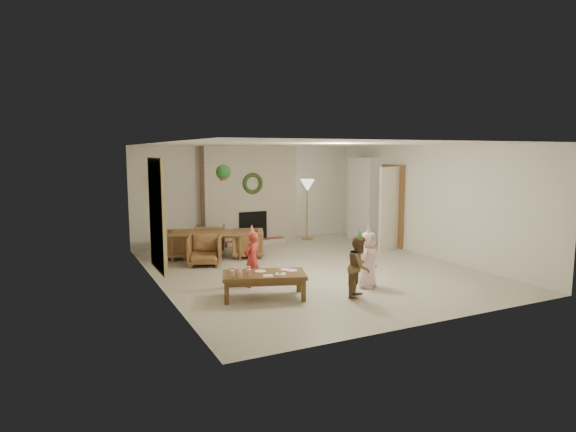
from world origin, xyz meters
TOP-DOWN VIEW (x-y plane):
  - floor at (0.00, 0.00)m, footprint 7.00×7.00m
  - ceiling at (0.00, 0.00)m, footprint 7.00×7.00m
  - wall_back at (0.00, 3.50)m, footprint 7.00×0.00m
  - wall_front at (0.00, -3.50)m, footprint 7.00×0.00m
  - wall_left at (-3.00, 0.00)m, footprint 0.00×7.00m
  - wall_right at (3.00, 0.00)m, footprint 0.00×7.00m
  - fireplace_mass at (0.00, 3.30)m, footprint 2.50×0.40m
  - fireplace_hearth at (0.00, 2.95)m, footprint 1.60×0.30m
  - fireplace_firebox at (0.00, 3.12)m, footprint 0.75×0.12m
  - fireplace_wreath at (0.00, 3.07)m, footprint 0.54×0.10m
  - floor_lamp_base at (1.54, 3.00)m, footprint 0.30×0.30m
  - floor_lamp_post at (1.54, 3.00)m, footprint 0.03×0.03m
  - floor_lamp_shade at (1.54, 3.00)m, footprint 0.39×0.39m
  - bookshelf_carcass at (2.84, 2.30)m, footprint 0.30×1.00m
  - bookshelf_shelf_a at (2.82, 2.30)m, footprint 0.30×0.92m
  - bookshelf_shelf_b at (2.82, 2.30)m, footprint 0.30×0.92m
  - bookshelf_shelf_c at (2.82, 2.30)m, footprint 0.30×0.92m
  - bookshelf_shelf_d at (2.82, 2.30)m, footprint 0.30×0.92m
  - books_row_lower at (2.80, 2.15)m, footprint 0.20×0.40m
  - books_row_mid at (2.80, 2.35)m, footprint 0.20×0.44m
  - books_row_upper at (2.80, 2.20)m, footprint 0.20×0.36m
  - door_frame at (2.96, 1.20)m, footprint 0.05×0.86m
  - door_leaf at (2.58, 0.82)m, footprint 0.77×0.32m
  - curtain_panel at (-2.96, 0.20)m, footprint 0.06×1.20m
  - dining_table at (-1.55, 1.93)m, footprint 1.84×1.43m
  - dining_chair_near at (-1.81, 1.27)m, footprint 0.88×0.89m
  - dining_chair_far at (-1.29, 2.59)m, footprint 0.88×0.89m
  - dining_chair_left at (-2.22, 2.19)m, footprint 0.89×0.88m
  - dining_chair_right at (-0.72, 1.61)m, footprint 0.89×0.88m
  - hanging_plant_cord at (-1.30, 1.50)m, footprint 0.01×0.01m
  - hanging_plant_pot at (-1.30, 1.50)m, footprint 0.16×0.16m
  - hanging_plant_foliage at (-1.30, 1.50)m, footprint 0.32×0.32m
  - coffee_table_top at (-1.60, -1.39)m, footprint 1.47×1.06m
  - coffee_table_apron at (-1.60, -1.39)m, footprint 1.34×0.93m
  - coffee_leg_fl at (-2.26, -1.45)m, footprint 0.09×0.09m
  - coffee_leg_fr at (-1.12, -1.85)m, footprint 0.09×0.09m
  - coffee_leg_bl at (-2.08, -0.94)m, footprint 0.09×0.09m
  - coffee_leg_br at (-0.94, -1.33)m, footprint 0.09×0.09m
  - cup_a at (-2.13, -1.37)m, footprint 0.09×0.09m
  - cup_b at (-2.07, -1.18)m, footprint 0.09×0.09m
  - cup_c at (-2.03, -1.46)m, footprint 0.09×0.09m
  - cup_d at (-1.97, -1.27)m, footprint 0.09×0.09m
  - cup_e at (-1.87, -1.43)m, footprint 0.09×0.09m
  - cup_f at (-1.81, -1.24)m, footprint 0.09×0.09m
  - plate_a at (-1.61, -1.26)m, footprint 0.23×0.23m
  - plate_b at (-1.39, -1.57)m, footprint 0.23×0.23m
  - plate_c at (-1.13, -1.45)m, footprint 0.23×0.23m
  - food_scoop at (-1.39, -1.57)m, footprint 0.09×0.09m
  - napkin_left at (-1.61, -1.58)m, footprint 0.19×0.19m
  - napkin_right at (-1.20, -1.34)m, footprint 0.19×0.19m
  - child_red at (-1.53, -0.70)m, footprint 0.42×0.37m
  - party_hat_red at (-1.53, -0.70)m, footprint 0.15×0.15m
  - child_plaid at (-0.19, -2.01)m, footprint 0.62×0.61m
  - party_hat_plaid at (-0.19, -2.01)m, footprint 0.16×0.16m
  - child_pink at (0.27, -1.62)m, footprint 0.57×0.53m
  - party_hat_pink at (0.27, -1.62)m, footprint 0.17×0.17m

SIDE VIEW (x-z plane):
  - floor at x=0.00m, z-range 0.00..0.00m
  - floor_lamp_base at x=1.54m, z-range 0.00..0.03m
  - fireplace_hearth at x=0.00m, z-range 0.00..0.12m
  - coffee_leg_fl at x=-2.26m, z-range 0.00..0.35m
  - coffee_leg_fr at x=-1.12m, z-range 0.00..0.35m
  - coffee_leg_bl at x=-2.08m, z-range 0.00..0.35m
  - coffee_leg_br at x=-0.94m, z-range 0.00..0.35m
  - dining_table at x=-1.55m, z-range 0.00..0.57m
  - coffee_table_apron at x=-1.60m, z-range 0.27..0.35m
  - dining_chair_near at x=-1.81m, z-range 0.00..0.63m
  - dining_chair_far at x=-1.29m, z-range 0.00..0.63m
  - dining_chair_left at x=-2.22m, z-range 0.00..0.63m
  - dining_chair_right at x=-0.72m, z-range 0.00..0.63m
  - coffee_table_top at x=-1.60m, z-range 0.35..0.41m
  - napkin_left at x=-1.61m, z-range 0.41..0.42m
  - napkin_right at x=-1.20m, z-range 0.41..0.42m
  - plate_a at x=-1.61m, z-range 0.41..0.42m
  - plate_b at x=-1.39m, z-range 0.41..0.42m
  - plate_c at x=-1.13m, z-range 0.41..0.42m
  - fireplace_firebox at x=0.00m, z-range 0.07..0.82m
  - bookshelf_shelf_a at x=2.82m, z-range 0.43..0.47m
  - food_scoop at x=-1.39m, z-range 0.42..0.49m
  - cup_a at x=-2.13m, z-range 0.41..0.50m
  - cup_b at x=-2.07m, z-range 0.41..0.50m
  - cup_c at x=-2.03m, z-range 0.41..0.50m
  - cup_d at x=-1.97m, z-range 0.41..0.50m
  - cup_e at x=-1.87m, z-range 0.41..0.50m
  - cup_f at x=-1.81m, z-range 0.41..0.50m
  - child_red at x=-1.53m, z-range 0.00..0.97m
  - child_pink at x=0.27m, z-range 0.00..0.98m
  - child_plaid at x=-0.19m, z-range 0.00..1.01m
  - books_row_lower at x=2.80m, z-range 0.47..0.71m
  - floor_lamp_post at x=1.54m, z-range 0.03..1.49m
  - bookshelf_shelf_b at x=2.82m, z-range 0.83..0.86m
  - books_row_mid at x=2.80m, z-range 0.87..1.11m
  - door_leaf at x=2.58m, z-range 0.00..2.00m
  - party_hat_red at x=-1.53m, z-range 0.92..1.11m
  - door_frame at x=2.96m, z-range 0.00..2.04m
  - party_hat_pink at x=0.27m, z-range 0.93..1.11m
  - party_hat_plaid at x=-0.19m, z-range 0.96..1.13m
  - bookshelf_carcass at x=2.84m, z-range 0.00..2.20m
  - wall_back at x=0.00m, z-range -2.25..4.75m
  - wall_front at x=0.00m, z-range -2.25..4.75m
  - wall_left at x=-3.00m, z-range -2.25..4.75m
  - wall_right at x=3.00m, z-range -2.25..4.75m
  - fireplace_mass at x=0.00m, z-range 0.00..2.50m
  - bookshelf_shelf_c at x=2.82m, z-range 1.24..1.26m
  - curtain_panel at x=-2.96m, z-range 0.25..2.25m
  - books_row_upper at x=2.80m, z-range 1.27..1.49m
  - floor_lamp_shade at x=1.54m, z-range 1.30..1.63m
  - fireplace_wreath at x=0.00m, z-range 1.28..1.82m
  - bookshelf_shelf_d at x=2.82m, z-range 1.64..1.66m
  - hanging_plant_pot at x=-1.30m, z-range 1.74..1.86m
  - hanging_plant_foliage at x=-1.30m, z-range 1.76..2.08m
  - hanging_plant_cord at x=-1.30m, z-range 1.80..2.50m
  - ceiling at x=0.00m, z-range 2.50..2.50m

